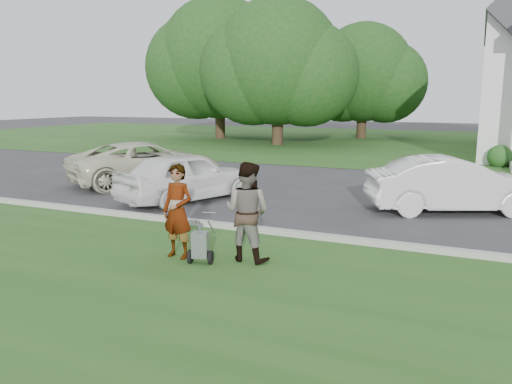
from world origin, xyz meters
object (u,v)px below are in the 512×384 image
Objects in this scene: tree_back at (363,77)px; car_b at (187,176)px; striping_cart at (200,245)px; tree_left at (278,68)px; tree_far at (219,64)px; person_left at (178,212)px; person_right at (247,212)px; car_d at (453,185)px; car_a at (147,163)px; parking_meter_near at (175,193)px.

tree_back reaches higher than car_b.
striping_cart is (3.88, -31.91, -4.37)m from tree_back.
tree_back is 2.16× the size of car_b.
tree_back is (4.00, 8.00, -0.38)m from tree_left.
tree_far is (-6.00, 3.00, 0.58)m from tree_left.
tree_back is at bearing 81.15° from striping_cart.
person_left is 0.96× the size of person_right.
person_right is (4.60, -31.37, -3.77)m from tree_back.
tree_far is 30.74m from striping_cart.
person_right is 0.41× the size of car_d.
person_left reaches higher than striping_cart.
person_left is 0.33× the size of car_a.
tree_left is 0.91× the size of tree_far.
car_d is (8.00, -25.25, -3.97)m from tree_back.
tree_far is 27.54m from car_d.
tree_far is 2.62× the size of car_b.
tree_back is 1.73× the size of car_a.
car_d is (18.00, -20.25, -4.93)m from tree_far.
striping_cart is 0.17× the size of car_a.
tree_far is at bearing 122.40° from person_left.
tree_far is at bearing -153.44° from tree_back.
car_b is at bearing 125.98° from person_left.
tree_back is at bearing 94.10° from parking_meter_near.
parking_meter_near is 3.62m from car_b.
car_d is (4.12, 6.66, 0.40)m from striping_cart.
car_b is (-1.68, 3.21, -0.16)m from parking_meter_near.
tree_left is 25.25m from person_right.
striping_cart is 2.57m from parking_meter_near.
striping_cart is at bearing -62.71° from tree_far.
tree_far reaches higher than car_a.
person_right is 0.34× the size of car_a.
person_left reaches higher than car_b.
person_right is 0.43× the size of car_b.
tree_left is at bearing 113.06° from person_left.
parking_meter_near is (6.16, -22.08, -4.19)m from tree_left.
car_a is (-6.40, 7.12, 0.41)m from striping_cart.
tree_left reaches higher than car_d.
car_a is 1.20× the size of car_d.
person_left is (13.31, -26.77, -4.77)m from tree_far.
tree_left reaches higher than striping_cart.
tree_left is 19.88m from car_b.
tree_back is 32.17m from person_left.
car_a is (-7.13, 6.58, -0.18)m from person_right.
parking_meter_near is at bearing -74.42° from tree_left.
tree_left is 2.39× the size of car_b.
striping_cart is 7.84m from car_d.
tree_left is 6.73m from tree_far.
tree_left is 25.62m from striping_cart.
person_left is at bearing -72.92° from tree_left.
car_a reaches higher than car_d.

